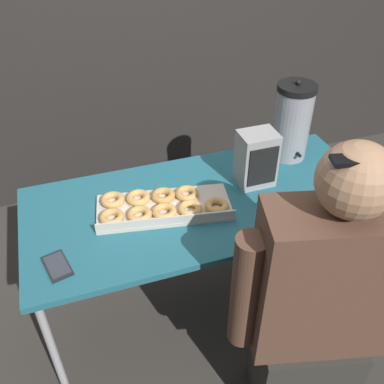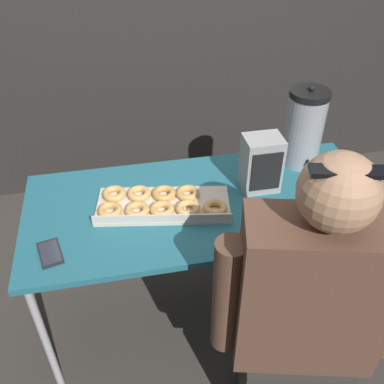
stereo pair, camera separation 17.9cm
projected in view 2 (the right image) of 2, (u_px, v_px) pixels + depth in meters
ground_plane at (202, 305)px, 2.27m from camera, size 12.00×12.00×0.00m
folding_table at (204, 209)px, 1.86m from camera, size 1.52×0.69×0.71m
donut_box at (160, 204)px, 1.79m from camera, size 0.59×0.33×0.05m
coffee_urn at (304, 128)px, 1.96m from camera, size 0.18×0.20×0.39m
cell_phone at (50, 253)px, 1.59m from camera, size 0.11×0.15×0.01m
space_heater at (261, 164)px, 1.84m from camera, size 0.16×0.13×0.25m
person_seated at (304, 321)px, 1.48m from camera, size 0.63×0.35×1.28m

